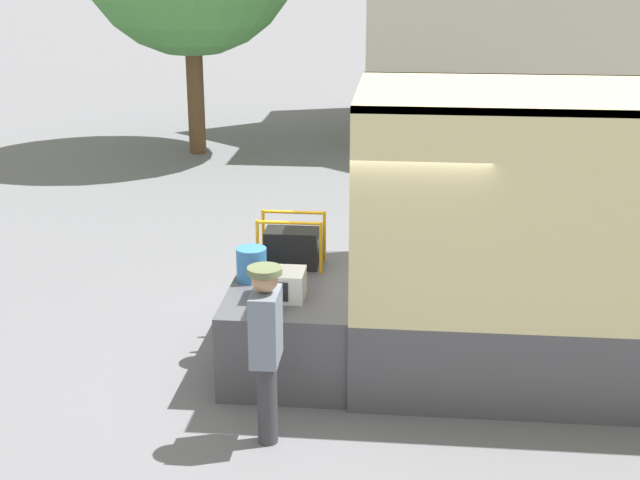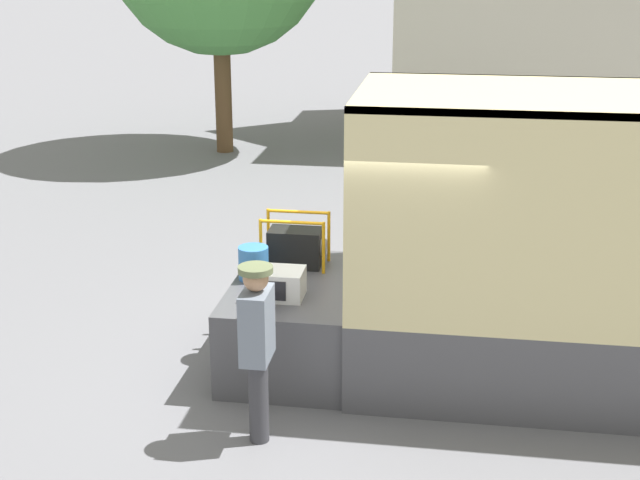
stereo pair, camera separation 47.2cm
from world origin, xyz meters
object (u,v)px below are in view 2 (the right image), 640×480
portable_generator (297,247)px  worker_person (257,336)px  microwave (279,284)px  orange_bucket (253,263)px

portable_generator → worker_person: 2.22m
portable_generator → worker_person: bearing=-89.0°
microwave → portable_generator: 0.95m
microwave → portable_generator: bearing=88.9°
microwave → worker_person: (0.06, -1.26, -0.01)m
portable_generator → microwave: bearing=-91.1°
microwave → portable_generator: portable_generator is taller
microwave → orange_bucket: size_ratio=1.40×
orange_bucket → portable_generator: bearing=51.6°
portable_generator → worker_person: size_ratio=0.43×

